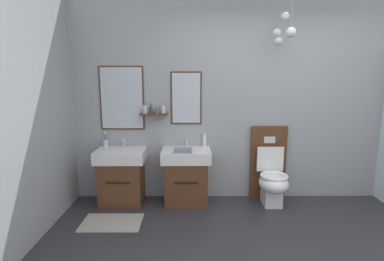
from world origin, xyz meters
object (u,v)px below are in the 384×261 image
at_px(toothbrush_cup, 106,143).
at_px(soap_dispenser, 204,140).
at_px(vanity_sink_left, 122,175).
at_px(folded_hand_towel, 183,150).
at_px(toilet, 271,175).
at_px(vanity_sink_right, 186,175).

distance_m(toothbrush_cup, soap_dispenser, 1.33).
distance_m(vanity_sink_left, folded_hand_towel, 0.90).
bearing_deg(vanity_sink_left, soap_dispenser, 8.77).
height_order(vanity_sink_left, toothbrush_cup, toothbrush_cup).
xyz_separation_m(vanity_sink_left, soap_dispenser, (1.09, 0.17, 0.43)).
xyz_separation_m(toilet, toothbrush_cup, (-2.20, 0.16, 0.40)).
relative_size(toothbrush_cup, soap_dispenser, 1.01).
relative_size(vanity_sink_left, soap_dispenser, 3.54).
distance_m(vanity_sink_right, toilet, 1.11).
bearing_deg(toothbrush_cup, soap_dispenser, 0.43).
bearing_deg(vanity_sink_left, folded_hand_towel, -9.66).
bearing_deg(vanity_sink_right, toothbrush_cup, 171.66).
height_order(vanity_sink_left, folded_hand_towel, folded_hand_towel).
relative_size(soap_dispenser, folded_hand_towel, 0.93).
bearing_deg(toothbrush_cup, toilet, -4.19).
height_order(toothbrush_cup, soap_dispenser, toothbrush_cup).
relative_size(vanity_sink_left, toothbrush_cup, 3.50).
bearing_deg(toilet, soap_dispenser, 168.87).
xyz_separation_m(vanity_sink_left, toothbrush_cup, (-0.23, 0.16, 0.40)).
bearing_deg(toilet, vanity_sink_left, 179.93).
height_order(vanity_sink_right, soap_dispenser, soap_dispenser).
distance_m(toilet, folded_hand_towel, 1.22).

